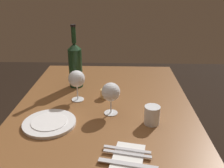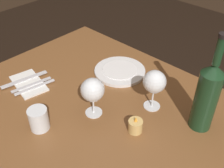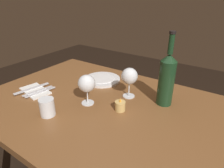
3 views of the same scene
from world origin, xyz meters
TOP-DOWN VIEW (x-y plane):
  - dining_table at (0.00, 0.00)m, footprint 1.30×0.90m
  - wine_glass_left at (0.06, 0.04)m, footprint 0.09×0.09m
  - wine_glass_right at (-0.08, -0.15)m, footprint 0.09×0.09m
  - wine_bottle at (-0.27, -0.18)m, footprint 0.08×0.08m
  - water_tumbler at (0.14, 0.22)m, footprint 0.07×0.07m
  - votive_candle at (-0.12, 0.00)m, footprint 0.05×0.05m
  - dinner_plate at (0.17, -0.23)m, footprint 0.24×0.24m
  - folded_napkin at (0.40, 0.11)m, footprint 0.21×0.14m
  - fork_inner at (0.37, 0.11)m, footprint 0.05×0.18m
  - fork_outer at (0.35, 0.11)m, footprint 0.05×0.18m
  - table_knife at (0.43, 0.11)m, footprint 0.06×0.21m

SIDE VIEW (x-z plane):
  - dining_table at x=0.00m, z-range 0.28..1.02m
  - folded_napkin at x=0.40m, z-range 0.74..0.75m
  - dinner_plate at x=0.17m, z-range 0.74..0.76m
  - fork_inner at x=0.37m, z-range 0.75..0.75m
  - fork_outer at x=0.35m, z-range 0.75..0.75m
  - table_knife at x=0.43m, z-range 0.75..0.75m
  - votive_candle at x=-0.12m, z-range 0.73..0.80m
  - water_tumbler at x=0.14m, z-range 0.74..0.82m
  - wine_glass_left at x=0.06m, z-range 0.77..0.93m
  - wine_glass_right at x=-0.08m, z-range 0.78..0.94m
  - wine_bottle at x=-0.27m, z-range 0.70..1.07m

